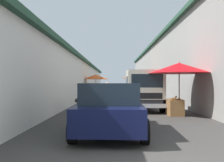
# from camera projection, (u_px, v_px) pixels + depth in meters

# --- Properties ---
(ground) EXTENTS (90.00, 90.00, 0.00)m
(ground) POSITION_uv_depth(u_px,v_px,m) (123.00, 103.00, 16.51)
(ground) COLOR #3D3A38
(building_left_whitewash) EXTENTS (49.80, 7.50, 3.56)m
(building_left_whitewash) POSITION_uv_depth(u_px,v_px,m) (39.00, 79.00, 18.85)
(building_left_whitewash) COLOR silver
(building_left_whitewash) RESTS_ON ground
(building_right_concrete) EXTENTS (49.80, 7.50, 5.56)m
(building_right_concrete) POSITION_uv_depth(u_px,v_px,m) (206.00, 67.00, 18.71)
(building_right_concrete) COLOR gray
(building_right_concrete) RESTS_ON ground
(fruit_stall_far_right) EXTENTS (2.50, 2.50, 2.46)m
(fruit_stall_far_right) POSITION_uv_depth(u_px,v_px,m) (135.00, 78.00, 22.18)
(fruit_stall_far_right) COLOR #9E9EA3
(fruit_stall_far_right) RESTS_ON ground
(fruit_stall_far_left) EXTENTS (2.43, 2.43, 2.30)m
(fruit_stall_far_left) POSITION_uv_depth(u_px,v_px,m) (96.00, 79.00, 21.41)
(fruit_stall_far_left) COLOR #9E9EA3
(fruit_stall_far_left) RESTS_ON ground
(fruit_stall_mid_lane) EXTENTS (2.76, 2.76, 2.44)m
(fruit_stall_mid_lane) POSITION_uv_depth(u_px,v_px,m) (179.00, 72.00, 10.35)
(fruit_stall_mid_lane) COLOR #9E9EA3
(fruit_stall_mid_lane) RESTS_ON ground
(hatchback_car) EXTENTS (3.96, 2.03, 1.45)m
(hatchback_car) POSITION_uv_depth(u_px,v_px,m) (111.00, 107.00, 6.79)
(hatchback_car) COLOR #0F1438
(hatchback_car) RESTS_ON ground
(delivery_truck) EXTENTS (4.95, 2.05, 2.08)m
(delivery_truck) POSITION_uv_depth(u_px,v_px,m) (143.00, 91.00, 12.05)
(delivery_truck) COLOR black
(delivery_truck) RESTS_ON ground
(vendor_by_crates) EXTENTS (0.55, 0.38, 1.52)m
(vendor_by_crates) POSITION_uv_depth(u_px,v_px,m) (107.00, 92.00, 14.59)
(vendor_by_crates) COLOR #665B4C
(vendor_by_crates) RESTS_ON ground
(parked_scooter) EXTENTS (1.69, 0.46, 1.14)m
(parked_scooter) POSITION_uv_depth(u_px,v_px,m) (80.00, 104.00, 11.12)
(parked_scooter) COLOR black
(parked_scooter) RESTS_ON ground
(plastic_stool) EXTENTS (0.30, 0.30, 0.43)m
(plastic_stool) POSITION_uv_depth(u_px,v_px,m) (110.00, 101.00, 14.04)
(plastic_stool) COLOR red
(plastic_stool) RESTS_ON ground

